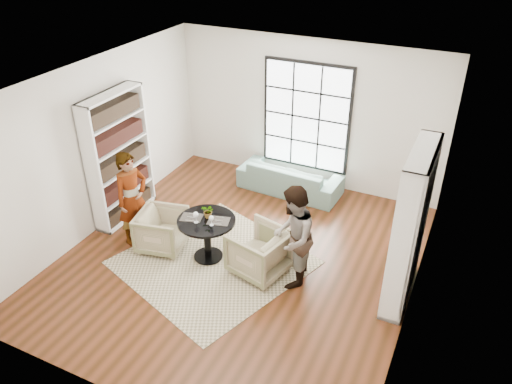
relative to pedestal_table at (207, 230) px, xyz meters
The scene contains 16 objects.
ground 0.76m from the pedestal_table, 21.39° to the left, with size 6.00×6.00×0.00m, color #5C2B15.
room_shell 1.14m from the pedestal_table, 56.06° to the left, with size 6.00×6.01×6.00m.
rug 0.57m from the pedestal_table, 32.51° to the right, with size 2.61×2.61×0.01m, color #BEB08F.
pedestal_table is the anchor object (origin of this frame).
sofa 2.68m from the pedestal_table, 81.45° to the left, with size 2.08×0.81×0.61m, color gray.
armchair_left 0.86m from the pedestal_table, behind, with size 0.75×0.78×0.71m, color gray.
armchair_right 0.93m from the pedestal_table, ahead, with size 0.82×0.84×0.77m, color #C4AA8C.
person_left 1.42m from the pedestal_table, behind, with size 0.61×0.40×1.68m, color gray.
person_right 1.50m from the pedestal_table, ahead, with size 0.81×0.63×1.67m, color gray.
placemat_left 0.33m from the pedestal_table, 168.81° to the right, with size 0.34×0.26×0.01m, color #2A2624.
placemat_right 0.29m from the pedestal_table, 15.04° to the left, with size 0.34×0.26×0.01m, color #2A2624.
cutlery_left 0.33m from the pedestal_table, 168.81° to the right, with size 0.14×0.22×0.01m, color silver, non-canonical shape.
cutlery_right 0.30m from the pedestal_table, 15.04° to the left, with size 0.14×0.22×0.01m, color silver, non-canonical shape.
wine_glass_left 0.39m from the pedestal_table, 128.74° to the right, with size 0.09×0.09×0.20m.
wine_glass_right 0.38m from the pedestal_table, 31.51° to the right, with size 0.08×0.08×0.18m.
flower_centerpiece 0.33m from the pedestal_table, 90.45° to the left, with size 0.21×0.18×0.23m, color gray.
Camera 1 is at (3.07, -5.86, 5.20)m, focal length 35.00 mm.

